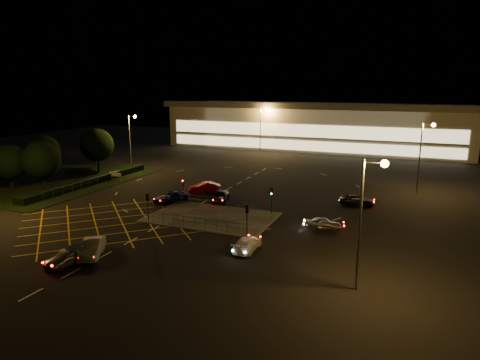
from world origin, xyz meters
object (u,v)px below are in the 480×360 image
at_px(signal_nw, 183,186).
at_px(car_approach_white, 247,244).
at_px(car_circ_red, 205,188).
at_px(car_east_grey, 357,200).
at_px(signal_ne, 272,195).
at_px(car_queue_white, 92,248).
at_px(car_left_blue, 170,197).
at_px(car_far_dkgrey, 221,196).
at_px(signal_sw, 148,201).
at_px(signal_se, 247,213).
at_px(car_near_silver, 69,255).
at_px(car_right_silver, 324,223).

relative_size(signal_nw, car_approach_white, 0.72).
height_order(car_circ_red, car_east_grey, car_circ_red).
distance_m(signal_ne, car_queue_white, 21.45).
height_order(car_left_blue, car_far_dkgrey, same).
xyz_separation_m(signal_sw, signal_se, (12.00, 0.00, 0.00)).
height_order(signal_nw, car_near_silver, signal_nw).
distance_m(signal_nw, car_near_silver, 20.57).
relative_size(car_near_silver, car_circ_red, 0.96).
bearing_deg(car_approach_white, car_far_dkgrey, -58.10).
distance_m(car_left_blue, car_right_silver, 21.28).
relative_size(car_right_silver, car_east_grey, 0.83).
relative_size(signal_ne, car_east_grey, 0.71).
distance_m(signal_nw, car_far_dkgrey, 5.23).
distance_m(signal_sw, signal_se, 12.00).
relative_size(signal_se, car_near_silver, 0.72).
bearing_deg(car_left_blue, signal_ne, 18.25).
bearing_deg(car_approach_white, car_circ_red, -53.92).
xyz_separation_m(signal_nw, signal_ne, (12.00, 0.00, 0.00)).
relative_size(signal_ne, car_far_dkgrey, 0.67).
height_order(car_east_grey, car_approach_white, car_approach_white).
distance_m(car_left_blue, car_east_grey, 24.39).
xyz_separation_m(signal_ne, car_queue_white, (-10.96, -18.37, -1.62)).
distance_m(signal_ne, car_circ_red, 13.73).
xyz_separation_m(signal_ne, car_circ_red, (-12.13, 6.23, -1.61)).
bearing_deg(signal_ne, signal_sw, -146.35).
relative_size(car_near_silver, car_queue_white, 0.96).
xyz_separation_m(car_queue_white, car_east_grey, (19.89, 26.42, -0.13)).
relative_size(signal_sw, car_right_silver, 0.85).
distance_m(car_far_dkgrey, car_right_silver, 16.16).
bearing_deg(car_left_blue, signal_sw, -56.47).
bearing_deg(car_circ_red, car_right_silver, 31.89).
relative_size(signal_sw, car_near_silver, 0.72).
height_order(signal_sw, car_right_silver, signal_sw).
bearing_deg(car_right_silver, signal_se, 114.08).
bearing_deg(car_left_blue, car_right_silver, 10.13).
distance_m(signal_nw, signal_ne, 12.00).
xyz_separation_m(car_queue_white, car_right_silver, (17.86, 15.30, -0.12)).
xyz_separation_m(signal_nw, car_far_dkgrey, (3.93, 3.01, -1.69)).
bearing_deg(car_queue_white, signal_nw, 64.68).
height_order(signal_nw, car_approach_white, signal_nw).
relative_size(car_near_silver, car_left_blue, 0.90).
xyz_separation_m(signal_sw, car_approach_white, (13.52, -3.84, -1.73)).
distance_m(car_far_dkgrey, car_east_grey, 17.74).
relative_size(signal_se, car_approach_white, 0.72).
xyz_separation_m(car_right_silver, car_east_grey, (2.03, 11.12, -0.01)).
relative_size(signal_nw, signal_ne, 1.00).
relative_size(signal_nw, car_near_silver, 0.72).
relative_size(signal_sw, signal_ne, 1.00).
bearing_deg(car_circ_red, car_left_blue, -50.32).
relative_size(car_right_silver, car_approach_white, 0.85).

